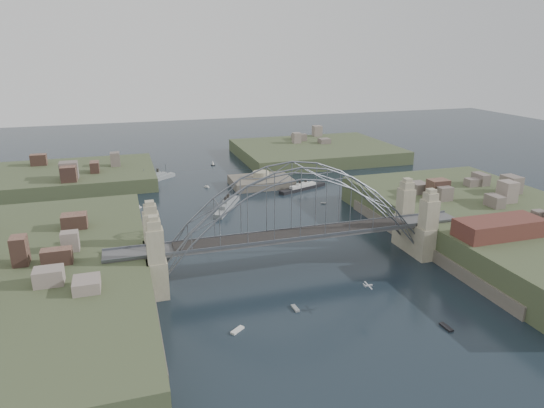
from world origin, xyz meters
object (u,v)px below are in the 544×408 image
at_px(wharf_shed, 499,228).
at_px(naval_cruiser_near, 227,206).
at_px(naval_cruiser_far, 156,178).
at_px(ocean_liner, 303,188).
at_px(fort_island, 261,186).
at_px(bridge, 296,218).

height_order(wharf_shed, naval_cruiser_near, wharf_shed).
relative_size(wharf_shed, naval_cruiser_far, 1.26).
bearing_deg(naval_cruiser_far, ocean_liner, -29.62).
distance_m(naval_cruiser_near, naval_cruiser_far, 45.57).
bearing_deg(naval_cruiser_near, fort_island, 52.09).
distance_m(bridge, fort_island, 72.14).
bearing_deg(naval_cruiser_far, bridge, -74.39).
bearing_deg(wharf_shed, naval_cruiser_far, 123.84).
height_order(fort_island, wharf_shed, wharf_shed).
distance_m(fort_island, ocean_liner, 16.10).
relative_size(fort_island, ocean_liner, 1.11).
distance_m(naval_cruiser_far, ocean_liner, 57.05).
relative_size(naval_cruiser_near, naval_cruiser_far, 1.21).
relative_size(bridge, naval_cruiser_near, 4.38).
bearing_deg(ocean_liner, fort_island, 143.11).
xyz_separation_m(wharf_shed, naval_cruiser_near, (-49.84, 61.09, -9.05)).
xyz_separation_m(naval_cruiser_near, naval_cruiser_far, (-18.91, 41.46, 0.02)).
bearing_deg(wharf_shed, fort_island, 110.85).
distance_m(wharf_shed, ocean_liner, 77.34).
bearing_deg(bridge, naval_cruiser_near, 97.07).
height_order(bridge, fort_island, bridge).
distance_m(fort_island, naval_cruiser_far, 41.19).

